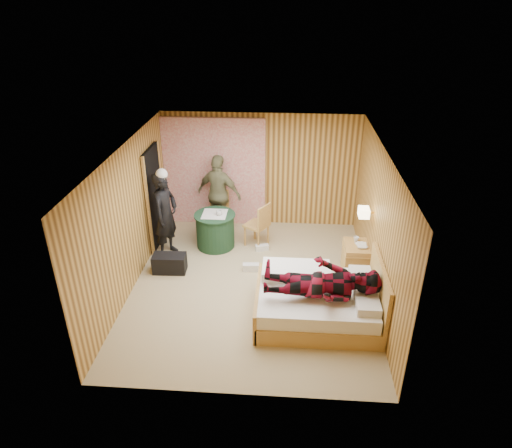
# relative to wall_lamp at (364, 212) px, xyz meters

# --- Properties ---
(floor) EXTENTS (4.20, 5.00, 0.01)m
(floor) POSITION_rel_wall_lamp_xyz_m (-1.92, -0.45, -1.30)
(floor) COLOR tan
(floor) RESTS_ON ground
(ceiling) EXTENTS (4.20, 5.00, 0.01)m
(ceiling) POSITION_rel_wall_lamp_xyz_m (-1.92, -0.45, 1.20)
(ceiling) COLOR white
(ceiling) RESTS_ON wall_back
(wall_back) EXTENTS (4.20, 0.02, 2.50)m
(wall_back) POSITION_rel_wall_lamp_xyz_m (-1.92, 2.05, -0.05)
(wall_back) COLOR tan
(wall_back) RESTS_ON floor
(wall_left) EXTENTS (0.02, 5.00, 2.50)m
(wall_left) POSITION_rel_wall_lamp_xyz_m (-4.02, -0.45, -0.05)
(wall_left) COLOR tan
(wall_left) RESTS_ON floor
(wall_right) EXTENTS (0.02, 5.00, 2.50)m
(wall_right) POSITION_rel_wall_lamp_xyz_m (0.18, -0.45, -0.05)
(wall_right) COLOR tan
(wall_right) RESTS_ON floor
(curtain) EXTENTS (2.20, 0.08, 2.40)m
(curtain) POSITION_rel_wall_lamp_xyz_m (-2.92, 1.98, -0.10)
(curtain) COLOR beige
(curtain) RESTS_ON floor
(doorway) EXTENTS (0.06, 0.90, 2.05)m
(doorway) POSITION_rel_wall_lamp_xyz_m (-3.98, 0.95, -0.28)
(doorway) COLOR black
(doorway) RESTS_ON floor
(wall_lamp) EXTENTS (0.26, 0.24, 0.16)m
(wall_lamp) POSITION_rel_wall_lamp_xyz_m (0.00, 0.00, 0.00)
(wall_lamp) COLOR gold
(wall_lamp) RESTS_ON wall_right
(bed) EXTENTS (1.95, 1.49, 1.02)m
(bed) POSITION_rel_wall_lamp_xyz_m (-0.79, -1.25, -1.00)
(bed) COLOR #E2B95C
(bed) RESTS_ON floor
(nightstand) EXTENTS (0.46, 0.62, 0.60)m
(nightstand) POSITION_rel_wall_lamp_xyz_m (-0.04, 0.09, -0.99)
(nightstand) COLOR #E2B95C
(nightstand) RESTS_ON floor
(round_table) EXTENTS (0.83, 0.83, 0.74)m
(round_table) POSITION_rel_wall_lamp_xyz_m (-2.77, 0.90, -0.93)
(round_table) COLOR #1D3F25
(round_table) RESTS_ON floor
(chair_far) EXTENTS (0.46, 0.46, 0.93)m
(chair_far) POSITION_rel_wall_lamp_xyz_m (-2.78, 1.56, -0.76)
(chair_far) COLOR #E2B95C
(chair_far) RESTS_ON floor
(chair_near) EXTENTS (0.58, 0.58, 0.93)m
(chair_near) POSITION_rel_wall_lamp_xyz_m (-1.87, 0.97, -0.76)
(chair_near) COLOR #E2B95C
(chair_near) RESTS_ON floor
(duffel_bag) EXTENTS (0.63, 0.35, 0.35)m
(duffel_bag) POSITION_rel_wall_lamp_xyz_m (-3.49, -0.12, -1.13)
(duffel_bag) COLOR black
(duffel_bag) RESTS_ON floor
(sneaker_left) EXTENTS (0.32, 0.15, 0.14)m
(sneaker_left) POSITION_rel_wall_lamp_xyz_m (-1.97, 0.02, -1.23)
(sneaker_left) COLOR silver
(sneaker_left) RESTS_ON floor
(sneaker_right) EXTENTS (0.29, 0.18, 0.12)m
(sneaker_right) POSITION_rel_wall_lamp_xyz_m (-1.81, 0.79, -1.24)
(sneaker_right) COLOR silver
(sneaker_right) RESTS_ON floor
(woman_standing) EXTENTS (0.58, 0.72, 1.73)m
(woman_standing) POSITION_rel_wall_lamp_xyz_m (-3.66, 0.52, -0.44)
(woman_standing) COLOR black
(woman_standing) RESTS_ON floor
(man_at_table) EXTENTS (1.09, 0.75, 1.72)m
(man_at_table) POSITION_rel_wall_lamp_xyz_m (-2.77, 1.59, -0.44)
(man_at_table) COLOR olive
(man_at_table) RESTS_ON floor
(man_on_bed) EXTENTS (0.86, 0.67, 1.77)m
(man_on_bed) POSITION_rel_wall_lamp_xyz_m (-0.77, -1.48, -0.36)
(man_on_bed) COLOR maroon
(man_on_bed) RESTS_ON bed
(book_lower) EXTENTS (0.23, 0.26, 0.02)m
(book_lower) POSITION_rel_wall_lamp_xyz_m (-0.04, 0.04, -0.69)
(book_lower) COLOR silver
(book_lower) RESTS_ON nightstand
(book_upper) EXTENTS (0.18, 0.23, 0.02)m
(book_upper) POSITION_rel_wall_lamp_xyz_m (-0.04, 0.04, -0.67)
(book_upper) COLOR silver
(book_upper) RESTS_ON nightstand
(cup_nightstand) EXTENTS (0.13, 0.13, 0.09)m
(cup_nightstand) POSITION_rel_wall_lamp_xyz_m (-0.04, 0.22, -0.65)
(cup_nightstand) COLOR silver
(cup_nightstand) RESTS_ON nightstand
(cup_table) EXTENTS (0.13, 0.13, 0.10)m
(cup_table) POSITION_rel_wall_lamp_xyz_m (-2.67, 0.85, -0.52)
(cup_table) COLOR silver
(cup_table) RESTS_ON round_table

